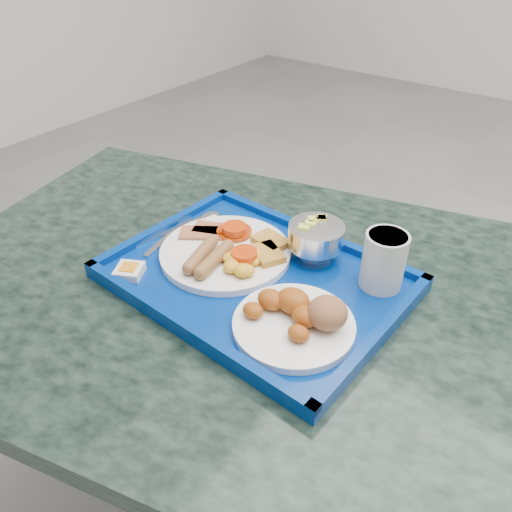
{
  "coord_description": "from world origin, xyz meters",
  "views": [
    {
      "loc": [
        -0.04,
        -1.14,
        1.24
      ],
      "look_at": [
        -0.43,
        -0.62,
        0.77
      ],
      "focal_mm": 35.0,
      "sensor_mm": 36.0,
      "label": 1
    }
  ],
  "objects_px": {
    "table": "(254,363)",
    "fruit_bowl": "(316,236)",
    "tray": "(256,278)",
    "main_plate": "(229,251)",
    "juice_cup": "(384,259)",
    "bread_plate": "(299,318)"
  },
  "relations": [
    {
      "from": "table",
      "to": "fruit_bowl",
      "type": "xyz_separation_m",
      "value": [
        0.05,
        0.11,
        0.24
      ]
    },
    {
      "from": "table",
      "to": "fruit_bowl",
      "type": "distance_m",
      "value": 0.27
    },
    {
      "from": "tray",
      "to": "main_plate",
      "type": "relative_size",
      "value": 2.12
    },
    {
      "from": "tray",
      "to": "juice_cup",
      "type": "bearing_deg",
      "value": 30.4
    },
    {
      "from": "tray",
      "to": "juice_cup",
      "type": "relative_size",
      "value": 5.1
    },
    {
      "from": "tray",
      "to": "juice_cup",
      "type": "height_order",
      "value": "juice_cup"
    },
    {
      "from": "bread_plate",
      "to": "tray",
      "type": "bearing_deg",
      "value": 153.65
    },
    {
      "from": "fruit_bowl",
      "to": "juice_cup",
      "type": "distance_m",
      "value": 0.13
    },
    {
      "from": "juice_cup",
      "to": "table",
      "type": "bearing_deg",
      "value": -146.76
    },
    {
      "from": "table",
      "to": "juice_cup",
      "type": "xyz_separation_m",
      "value": [
        0.17,
        0.11,
        0.25
      ]
    },
    {
      "from": "table",
      "to": "tray",
      "type": "relative_size",
      "value": 2.69
    },
    {
      "from": "tray",
      "to": "bread_plate",
      "type": "height_order",
      "value": "bread_plate"
    },
    {
      "from": "bread_plate",
      "to": "fruit_bowl",
      "type": "height_order",
      "value": "fruit_bowl"
    },
    {
      "from": "table",
      "to": "juice_cup",
      "type": "distance_m",
      "value": 0.32
    },
    {
      "from": "tray",
      "to": "fruit_bowl",
      "type": "relative_size",
      "value": 5.06
    },
    {
      "from": "main_plate",
      "to": "table",
      "type": "bearing_deg",
      "value": -18.58
    },
    {
      "from": "main_plate",
      "to": "juice_cup",
      "type": "bearing_deg",
      "value": 19.85
    },
    {
      "from": "tray",
      "to": "fruit_bowl",
      "type": "distance_m",
      "value": 0.13
    },
    {
      "from": "tray",
      "to": "fruit_bowl",
      "type": "height_order",
      "value": "fruit_bowl"
    },
    {
      "from": "table",
      "to": "bread_plate",
      "type": "distance_m",
      "value": 0.25
    },
    {
      "from": "bread_plate",
      "to": "fruit_bowl",
      "type": "bearing_deg",
      "value": 114.05
    },
    {
      "from": "bread_plate",
      "to": "juice_cup",
      "type": "xyz_separation_m",
      "value": [
        0.05,
        0.16,
        0.03
      ]
    }
  ]
}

